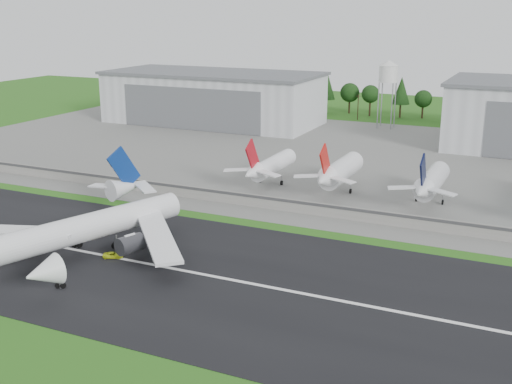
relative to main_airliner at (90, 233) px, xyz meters
The scene contains 14 objects.
ground 27.89m from the main_airliner, 20.44° to the right, with size 600.00×600.00×0.00m, color #225915.
runway 26.19m from the main_airliner, ahead, with size 320.00×60.00×0.10m, color black.
runway_centerline 26.17m from the main_airliner, ahead, with size 220.00×1.00×0.02m, color white.
apron 113.47m from the main_airliner, 76.88° to the left, with size 320.00×150.00×0.10m, color slate.
blast_fence 52.27m from the main_airliner, 60.46° to the left, with size 240.00×0.61×3.50m.
hangar_west 164.68m from the main_airliner, 109.26° to the left, with size 97.00×44.00×23.20m.
water_tower 177.72m from the main_airliner, 83.26° to the left, with size 8.40×8.40×29.40m.
utility_poles 192.20m from the main_airliner, 82.30° to the left, with size 230.00×3.00×12.00m, color black, non-canonical shape.
treeline 207.07m from the main_airliner, 82.86° to the left, with size 320.00×16.00×22.00m, color black, non-canonical shape.
main_airliner is the anchor object (origin of this frame).
ground_vehicle 6.94m from the main_airliner, ahead, with size 1.99×4.31×1.20m, color #C9DA19.
parked_jet_red_a 68.03m from the main_airliner, 79.67° to the left, with size 7.36×31.29×16.37m.
parked_jet_red_b 74.89m from the main_airliner, 63.49° to the left, with size 7.36×31.29×16.90m.
parked_jet_navy 89.28m from the main_airliner, 48.61° to the left, with size 7.36×31.29×16.67m.
Camera 1 is at (60.22, -92.38, 51.04)m, focal length 45.00 mm.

